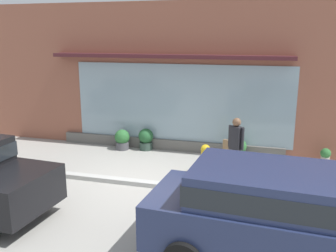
# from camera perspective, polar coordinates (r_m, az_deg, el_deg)

# --- Properties ---
(ground_plane) EXTENTS (60.00, 60.00, 0.00)m
(ground_plane) POSITION_cam_1_polar(r_m,az_deg,el_deg) (10.03, -4.60, -8.56)
(ground_plane) COLOR #9E9B93
(curb_strip) EXTENTS (14.00, 0.24, 0.12)m
(curb_strip) POSITION_cam_1_polar(r_m,az_deg,el_deg) (9.83, -5.01, -8.66)
(curb_strip) COLOR #B2B2AD
(curb_strip) RESTS_ON ground_plane
(storefront) EXTENTS (14.00, 0.81, 4.87)m
(storefront) POSITION_cam_1_polar(r_m,az_deg,el_deg) (12.39, 0.30, 7.23)
(storefront) COLOR #935642
(storefront) RESTS_ON ground_plane
(fire_hydrant) EXTENTS (0.43, 0.40, 0.86)m
(fire_hydrant) POSITION_cam_1_polar(r_m,az_deg,el_deg) (10.44, 5.75, -5.17)
(fire_hydrant) COLOR gold
(fire_hydrant) RESTS_ON ground_plane
(pedestrian_with_handbag) EXTENTS (0.59, 0.46, 1.70)m
(pedestrian_with_handbag) POSITION_cam_1_polar(r_m,az_deg,el_deg) (10.05, 10.31, -2.67)
(pedestrian_with_handbag) COLOR #9E9384
(pedestrian_with_handbag) RESTS_ON ground_plane
(parked_car_navy) EXTENTS (4.37, 2.24, 1.71)m
(parked_car_navy) POSITION_cam_1_polar(r_m,az_deg,el_deg) (6.52, 15.60, -12.59)
(parked_car_navy) COLOR navy
(parked_car_navy) RESTS_ON ground_plane
(potted_plant_window_right) EXTENTS (0.51, 0.51, 0.73)m
(potted_plant_window_right) POSITION_cam_1_polar(r_m,az_deg,el_deg) (12.61, -3.43, -1.99)
(potted_plant_window_right) COLOR #33473D
(potted_plant_window_right) RESTS_ON ground_plane
(potted_plant_near_hydrant) EXTENTS (0.47, 0.47, 0.64)m
(potted_plant_near_hydrant) POSITION_cam_1_polar(r_m,az_deg,el_deg) (11.93, 10.89, -3.50)
(potted_plant_near_hydrant) COLOR #33473D
(potted_plant_near_hydrant) RESTS_ON ground_plane
(potted_plant_window_left) EXTENTS (0.30, 0.30, 0.56)m
(potted_plant_window_left) POSITION_cam_1_polar(r_m,az_deg,el_deg) (11.95, 23.07, -4.35)
(potted_plant_window_left) COLOR #B7B2A3
(potted_plant_window_left) RESTS_ON ground_plane
(potted_plant_by_entrance) EXTENTS (0.51, 0.51, 0.69)m
(potted_plant_by_entrance) POSITION_cam_1_polar(r_m,az_deg,el_deg) (12.72, -7.07, -2.02)
(potted_plant_by_entrance) COLOR #4C4C51
(potted_plant_by_entrance) RESTS_ON ground_plane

